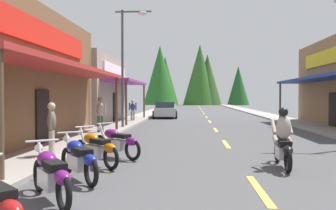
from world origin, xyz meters
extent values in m
cube|color=#4C4C4F|center=(0.00, 33.70, -0.05)|extent=(9.73, 97.40, 0.10)
cube|color=#9E9991|center=(-5.88, 33.70, 0.06)|extent=(2.02, 97.40, 0.12)
cube|color=#9E9991|center=(5.88, 33.70, 0.06)|extent=(2.02, 97.40, 0.12)
cube|color=#E0C64C|center=(0.00, 8.14, 0.01)|extent=(0.16, 2.40, 0.01)
cube|color=#E0C64C|center=(0.00, 15.02, 0.01)|extent=(0.16, 2.40, 0.01)
cube|color=#E0C64C|center=(0.00, 21.02, 0.01)|extent=(0.16, 2.40, 0.01)
cube|color=#E0C64C|center=(0.00, 27.76, 0.01)|extent=(0.16, 2.40, 0.01)
cube|color=#E0C64C|center=(0.00, 33.57, 0.01)|extent=(0.16, 2.40, 0.01)
cube|color=#E0C64C|center=(0.00, 39.94, 0.01)|extent=(0.16, 2.40, 0.01)
cube|color=#E0C64C|center=(0.00, 45.15, 0.01)|extent=(0.16, 2.40, 0.01)
cube|color=#E0C64C|center=(0.00, 51.14, 0.01)|extent=(0.16, 2.40, 0.01)
cube|color=#E0C64C|center=(0.00, 57.47, 0.01)|extent=(0.16, 2.40, 0.01)
cube|color=#E0C64C|center=(0.00, 62.94, 0.01)|extent=(0.16, 2.40, 0.01)
cube|color=#E0C64C|center=(0.00, 69.00, 0.01)|extent=(0.16, 2.40, 0.01)
cube|color=#E0C64C|center=(0.00, 75.07, 0.01)|extent=(0.16, 2.40, 0.01)
cube|color=#B72D28|center=(-5.99, 13.97, 2.90)|extent=(1.80, 11.97, 0.16)
cylinder|color=brown|center=(-5.29, 8.19, 1.41)|extent=(0.14, 0.14, 2.82)
cylinder|color=brown|center=(-5.29, 19.75, 1.41)|extent=(0.14, 0.14, 2.82)
cube|color=red|center=(-6.83, 13.97, 4.15)|extent=(0.10, 9.31, 0.90)
cube|color=black|center=(-6.85, 13.97, 1.05)|extent=(0.08, 1.10, 2.10)
cube|color=gray|center=(-9.90, 26.61, 2.36)|extent=(6.03, 9.55, 4.72)
cube|color=#8C338C|center=(-5.99, 26.61, 2.90)|extent=(1.80, 8.59, 0.16)
cylinder|color=brown|center=(-5.29, 22.52, 1.41)|extent=(0.14, 0.14, 2.82)
cylinder|color=brown|center=(-5.29, 30.71, 1.41)|extent=(0.14, 0.14, 2.82)
cube|color=white|center=(-6.83, 26.61, 3.68)|extent=(0.10, 6.68, 0.90)
cube|color=black|center=(-6.85, 26.61, 1.05)|extent=(0.08, 1.10, 2.10)
cube|color=navy|center=(5.99, 22.45, 2.90)|extent=(1.80, 12.43, 0.16)
cylinder|color=brown|center=(5.29, 28.46, 1.41)|extent=(0.14, 0.14, 2.82)
cube|color=yellow|center=(6.83, 22.45, 4.25)|extent=(0.10, 9.67, 0.90)
cube|color=black|center=(6.85, 22.45, 1.05)|extent=(0.08, 1.10, 2.10)
cylinder|color=#474C51|center=(-5.27, 21.28, 3.38)|extent=(0.14, 0.14, 6.76)
cylinder|color=#474C51|center=(-4.63, 21.28, 6.66)|extent=(2.06, 0.10, 0.10)
ellipsoid|color=silver|center=(-4.11, 21.28, 6.56)|extent=(0.50, 0.30, 0.24)
ellipsoid|color=#A51414|center=(-3.38, 4.92, 0.55)|extent=(0.48, 0.48, 0.24)
torus|color=black|center=(-4.27, 7.73, 0.32)|extent=(0.47, 0.57, 0.64)
torus|color=black|center=(-3.36, 6.54, 0.32)|extent=(0.47, 0.57, 0.64)
cube|color=silver|center=(-3.82, 7.14, 0.40)|extent=(0.65, 0.73, 0.32)
ellipsoid|color=#721972|center=(-3.94, 7.30, 0.72)|extent=(0.59, 0.64, 0.28)
cube|color=black|center=(-3.66, 6.94, 0.68)|extent=(0.59, 0.65, 0.12)
ellipsoid|color=#721972|center=(-3.39, 6.58, 0.55)|extent=(0.46, 0.50, 0.24)
cylinder|color=silver|center=(-4.19, 7.63, 0.65)|extent=(0.27, 0.33, 0.71)
cylinder|color=silver|center=(-4.12, 7.53, 1.02)|extent=(0.50, 0.40, 0.04)
sphere|color=white|center=(-4.29, 7.76, 0.85)|extent=(0.16, 0.16, 0.16)
torus|color=black|center=(-4.29, 9.32, 0.32)|extent=(0.47, 0.57, 0.64)
torus|color=black|center=(-3.37, 8.13, 0.32)|extent=(0.47, 0.57, 0.64)
cube|color=silver|center=(-3.83, 8.73, 0.40)|extent=(0.65, 0.72, 0.32)
ellipsoid|color=navy|center=(-3.95, 8.89, 0.72)|extent=(0.60, 0.64, 0.28)
cube|color=black|center=(-3.67, 8.53, 0.68)|extent=(0.59, 0.65, 0.12)
ellipsoid|color=navy|center=(-3.40, 8.17, 0.55)|extent=(0.46, 0.49, 0.24)
cylinder|color=silver|center=(-4.21, 9.22, 0.65)|extent=(0.28, 0.33, 0.71)
cylinder|color=silver|center=(-4.13, 9.12, 1.02)|extent=(0.50, 0.40, 0.04)
sphere|color=white|center=(-4.30, 9.34, 0.85)|extent=(0.16, 0.16, 0.16)
torus|color=black|center=(-4.44, 10.88, 0.32)|extent=(0.53, 0.51, 0.64)
torus|color=black|center=(-3.35, 9.85, 0.32)|extent=(0.53, 0.51, 0.64)
cube|color=silver|center=(-3.89, 10.37, 0.40)|extent=(0.70, 0.68, 0.32)
ellipsoid|color=#BF660C|center=(-4.04, 10.50, 0.72)|extent=(0.63, 0.62, 0.28)
cube|color=black|center=(-3.71, 10.20, 0.68)|extent=(0.63, 0.62, 0.12)
ellipsoid|color=#BF660C|center=(-3.39, 9.89, 0.55)|extent=(0.48, 0.48, 0.24)
cylinder|color=silver|center=(-4.34, 10.79, 0.65)|extent=(0.31, 0.30, 0.71)
cylinder|color=silver|center=(-4.26, 10.71, 1.02)|extent=(0.44, 0.46, 0.04)
sphere|color=white|center=(-4.46, 10.90, 0.85)|extent=(0.16, 0.16, 0.16)
torus|color=black|center=(-4.21, 12.14, 0.32)|extent=(0.57, 0.47, 0.64)
torus|color=black|center=(-3.03, 11.21, 0.32)|extent=(0.57, 0.47, 0.64)
cube|color=silver|center=(-3.62, 11.68, 0.40)|extent=(0.72, 0.65, 0.32)
ellipsoid|color=#721972|center=(-3.77, 11.80, 0.72)|extent=(0.64, 0.60, 0.28)
cube|color=black|center=(-3.42, 11.52, 0.68)|extent=(0.64, 0.59, 0.12)
ellipsoid|color=#721972|center=(-3.07, 11.25, 0.55)|extent=(0.49, 0.46, 0.24)
cylinder|color=silver|center=(-4.10, 12.06, 0.65)|extent=(0.33, 0.28, 0.71)
cylinder|color=silver|center=(-4.01, 11.99, 1.02)|extent=(0.40, 0.50, 0.04)
sphere|color=white|center=(-4.23, 12.16, 0.85)|extent=(0.16, 0.16, 0.16)
torus|color=black|center=(1.08, 11.24, 0.32)|extent=(0.14, 0.65, 0.64)
torus|color=black|center=(0.98, 9.75, 0.32)|extent=(0.14, 0.65, 0.64)
cube|color=silver|center=(1.03, 10.50, 0.40)|extent=(0.33, 0.72, 0.32)
ellipsoid|color=black|center=(1.04, 10.69, 0.72)|extent=(0.36, 0.58, 0.28)
cube|color=black|center=(1.01, 10.25, 0.68)|extent=(0.32, 0.62, 0.12)
ellipsoid|color=black|center=(0.98, 9.80, 0.55)|extent=(0.27, 0.46, 0.24)
cylinder|color=silver|center=(1.07, 11.11, 0.65)|extent=(0.08, 0.37, 0.71)
cylinder|color=silver|center=(1.06, 10.99, 1.02)|extent=(0.60, 0.08, 0.04)
sphere|color=white|center=(1.08, 11.27, 0.85)|extent=(0.16, 0.16, 0.16)
ellipsoid|color=#B2A599|center=(1.02, 10.35, 1.05)|extent=(0.40, 0.40, 0.64)
sphere|color=black|center=(1.02, 10.40, 1.45)|extent=(0.24, 0.24, 0.24)
cylinder|color=#B2A599|center=(0.87, 10.53, 0.70)|extent=(0.17, 0.43, 0.24)
cylinder|color=#B2A599|center=(0.83, 10.66, 1.05)|extent=(0.13, 0.51, 0.40)
cylinder|color=#B2A599|center=(1.19, 10.50, 0.70)|extent=(0.17, 0.43, 0.24)
cylinder|color=#B2A599|center=(1.25, 10.63, 1.05)|extent=(0.13, 0.51, 0.40)
cylinder|color=#3F593F|center=(-5.69, 18.26, 0.46)|extent=(0.14, 0.14, 0.91)
cylinder|color=#3F593F|center=(-5.87, 18.28, 0.46)|extent=(0.14, 0.14, 0.91)
ellipsoid|color=#B2A599|center=(-5.78, 18.27, 1.23)|extent=(0.39, 0.30, 0.65)
cylinder|color=#B2A599|center=(-5.54, 18.25, 1.27)|extent=(0.09, 0.09, 0.61)
cylinder|color=#B2A599|center=(-6.02, 18.30, 1.27)|extent=(0.09, 0.09, 0.61)
sphere|color=#8C664C|center=(-5.78, 18.27, 1.69)|extent=(0.25, 0.25, 0.25)
cylinder|color=#B2A599|center=(-5.54, 27.01, 0.41)|extent=(0.14, 0.14, 0.81)
cylinder|color=#B2A599|center=(-5.72, 27.02, 0.41)|extent=(0.14, 0.14, 0.81)
ellipsoid|color=#333F8C|center=(-5.63, 27.02, 1.10)|extent=(0.38, 0.29, 0.58)
cylinder|color=#333F8C|center=(-5.39, 27.00, 1.13)|extent=(0.09, 0.09, 0.55)
cylinder|color=#333F8C|center=(-5.87, 27.04, 1.13)|extent=(0.09, 0.09, 0.55)
sphere|color=beige|center=(-5.63, 27.02, 1.51)|extent=(0.22, 0.22, 0.22)
cylinder|color=#B2A599|center=(-5.45, 11.37, 0.42)|extent=(0.14, 0.14, 0.84)
cylinder|color=#B2A599|center=(-5.42, 11.19, 0.42)|extent=(0.14, 0.14, 0.84)
ellipsoid|color=#726659|center=(-5.43, 11.28, 1.14)|extent=(0.32, 0.40, 0.60)
cylinder|color=#726659|center=(-5.48, 11.51, 1.17)|extent=(0.09, 0.09, 0.57)
cylinder|color=#726659|center=(-5.39, 11.04, 1.17)|extent=(0.09, 0.09, 0.57)
sphere|color=beige|center=(-5.43, 11.28, 1.56)|extent=(0.23, 0.23, 0.23)
cube|color=silver|center=(-3.67, 32.38, 0.55)|extent=(2.08, 4.41, 0.70)
cube|color=#262D38|center=(-3.66, 32.23, 1.10)|extent=(1.74, 2.30, 0.60)
cylinder|color=black|center=(-4.68, 33.77, 0.33)|extent=(0.26, 0.67, 0.66)
cylinder|color=black|center=(-2.84, 33.89, 0.33)|extent=(0.26, 0.67, 0.66)
cylinder|color=black|center=(-4.49, 30.88, 0.33)|extent=(0.26, 0.67, 0.66)
cylinder|color=black|center=(-2.65, 31.00, 0.33)|extent=(0.26, 0.67, 0.66)
cone|color=#256423|center=(-8.66, 84.09, 6.87)|extent=(7.70, 7.70, 13.75)
cone|color=#1F5623|center=(9.04, 82.22, 4.35)|extent=(4.87, 4.87, 8.70)
cone|color=#306523|center=(-7.57, 85.41, 5.67)|extent=(6.35, 6.35, 11.33)
cone|color=#315623|center=(2.22, 82.95, 5.76)|extent=(6.45, 6.45, 11.51)
cone|color=#226723|center=(1.19, 84.67, 5.26)|extent=(5.89, 5.89, 10.52)
cone|color=#2E6223|center=(0.51, 82.67, 6.84)|extent=(7.66, 7.66, 13.69)
camera|label=1|loc=(-1.33, 0.99, 1.84)|focal=38.52mm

